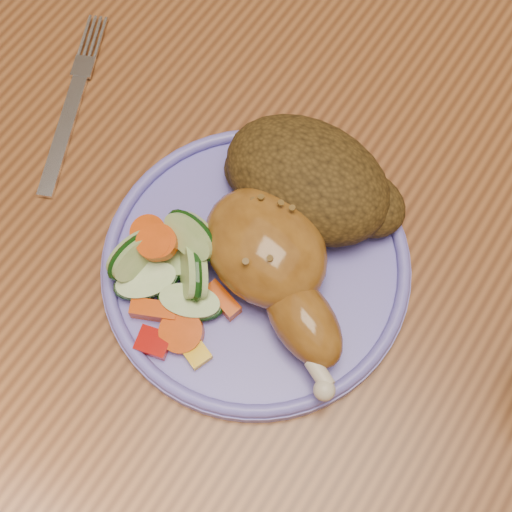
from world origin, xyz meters
The scene contains 8 objects.
ground centered at (0.00, 0.00, 0.00)m, with size 4.00×4.00×0.00m, color #58311E.
dining_table centered at (0.00, 0.00, 0.67)m, with size 0.90×1.40×0.75m.
plate centered at (-0.08, -0.05, 0.76)m, with size 0.24×0.24×0.01m, color #6D63D3.
plate_rim centered at (-0.08, -0.05, 0.77)m, with size 0.24×0.24×0.01m, color #6D63D3.
chicken_leg centered at (-0.06, -0.05, 0.79)m, with size 0.16×0.13×0.06m.
rice_pilaf centered at (-0.08, 0.02, 0.79)m, with size 0.15×0.10×0.06m.
vegetable_pile centered at (-0.13, -0.10, 0.78)m, with size 0.11×0.12×0.06m.
fork centered at (-0.30, -0.02, 0.75)m, with size 0.08×0.16×0.00m.
Camera 1 is at (0.03, -0.22, 1.28)m, focal length 50.00 mm.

